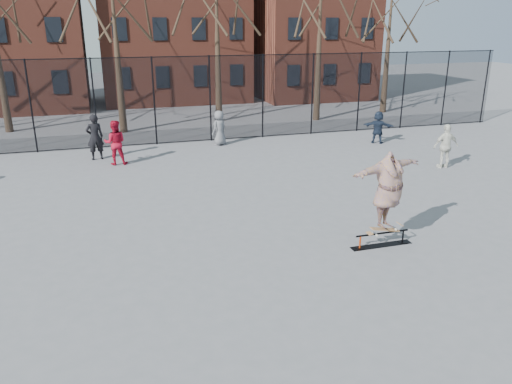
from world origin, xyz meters
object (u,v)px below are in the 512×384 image
object	(u,v)px
bystander_red	(115,143)
bystander_black	(95,137)
skate_rail	(382,240)
bystander_extra	(219,128)
bystander_white	(446,146)
skater	(388,192)
bystander_navy	(378,127)
skateboard	(385,230)

from	to	relation	value
bystander_red	bystander_black	bearing A→B (deg)	-47.53
skate_rail	bystander_extra	xyz separation A→B (m)	(-1.49, 11.97, 0.66)
bystander_white	bystander_extra	bearing A→B (deg)	-34.25
skate_rail	bystander_extra	world-z (taller)	bystander_extra
skater	bystander_white	bearing A→B (deg)	22.99
bystander_black	bystander_navy	world-z (taller)	bystander_black
skate_rail	skateboard	bearing A→B (deg)	-0.00
bystander_black	bystander_white	xyz separation A→B (m)	(13.04, -5.28, -0.08)
skate_rail	skateboard	size ratio (longest dim) A/B	1.96
skate_rail	skater	distance (m)	1.31
bystander_white	skate_rail	bearing A→B (deg)	48.59
skateboard	bystander_red	distance (m)	11.76
skate_rail	bystander_navy	world-z (taller)	bystander_navy
skater	bystander_red	size ratio (longest dim) A/B	1.35
skater	bystander_white	xyz separation A→B (m)	(6.01, 5.69, -0.58)
skateboard	bystander_extra	xyz separation A→B (m)	(-1.55, 11.97, 0.38)
bystander_black	bystander_red	distance (m)	1.28
bystander_red	bystander_navy	bearing A→B (deg)	-173.28
bystander_black	bystander_extra	size ratio (longest dim) A/B	1.18
skater	bystander_navy	bearing A→B (deg)	40.53
bystander_extra	skate_rail	bearing A→B (deg)	63.64
skate_rail	skateboard	distance (m)	0.28
bystander_black	bystander_red	xyz separation A→B (m)	(0.77, -1.02, -0.06)
skater	bystander_black	xyz separation A→B (m)	(-7.03, 10.97, -0.50)
skate_rail	skater	world-z (taller)	skater
bystander_white	bystander_extra	size ratio (longest dim) A/B	1.08
skate_rail	bystander_extra	bearing A→B (deg)	97.10
bystander_extra	bystander_white	bearing A→B (deg)	106.82
skateboard	bystander_navy	world-z (taller)	bystander_navy
skate_rail	bystander_black	distance (m)	13.02
bystander_white	bystander_navy	distance (m)	4.51
skater	skate_rail	bearing A→B (deg)	159.58
bystander_white	bystander_extra	world-z (taller)	bystander_white
skater	bystander_navy	distance (m)	11.66
bystander_red	bystander_white	world-z (taller)	bystander_red
bystander_red	skateboard	bearing A→B (deg)	127.80
skate_rail	bystander_white	distance (m)	8.35
skate_rail	skater	bearing A→B (deg)	-0.00
bystander_red	bystander_extra	size ratio (longest dim) A/B	1.11
bystander_navy	bystander_extra	distance (m)	7.42
bystander_navy	bystander_black	bearing A→B (deg)	32.37
bystander_navy	skater	bearing A→B (deg)	96.88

